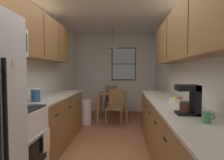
{
  "coord_description": "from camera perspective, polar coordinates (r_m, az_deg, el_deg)",
  "views": [
    {
      "loc": [
        0.31,
        -2.5,
        1.35
      ],
      "look_at": [
        0.05,
        1.17,
        1.17
      ],
      "focal_mm": 29.43,
      "sensor_mm": 36.0,
      "label": 1
    }
  ],
  "objects": [
    {
      "name": "wall_left",
      "position": [
        3.87,
        -21.32,
        1.53
      ],
      "size": [
        0.1,
        9.0,
        2.55
      ],
      "primitive_type": "cube",
      "color": "silver",
      "rests_on": "ground"
    },
    {
      "name": "table_serving_bowl",
      "position": [
        5.07,
        -0.54,
        -3.58
      ],
      "size": [
        0.17,
        0.17,
        0.06
      ],
      "primitive_type": "cylinder",
      "color": "#4C7299",
      "rests_on": "dining_table"
    },
    {
      "name": "storage_canister",
      "position": [
        2.93,
        -22.62,
        -4.33
      ],
      "size": [
        0.13,
        0.13,
        0.19
      ],
      "color": "#265999",
      "rests_on": "counter_left"
    },
    {
      "name": "counter_left",
      "position": [
        3.61,
        -17.73,
        -11.73
      ],
      "size": [
        0.64,
        1.91,
        0.9
      ],
      "color": "brown",
      "rests_on": "ground"
    },
    {
      "name": "counter_right",
      "position": [
        2.82,
        18.75,
        -15.9
      ],
      "size": [
        0.64,
        3.36,
        0.9
      ],
      "color": "brown",
      "rests_on": "ground"
    },
    {
      "name": "wall_back",
      "position": [
        6.16,
        1.19,
        2.12
      ],
      "size": [
        4.4,
        0.1,
        2.55
      ],
      "primitive_type": "cube",
      "color": "silver",
      "rests_on": "ground"
    },
    {
      "name": "stove_range",
      "position": [
        2.52,
        -28.93,
        -17.9
      ],
      "size": [
        0.66,
        0.62,
        1.1
      ],
      "color": "white",
      "rests_on": "ground"
    },
    {
      "name": "trash_bin",
      "position": [
        4.8,
        -8.29,
        -9.77
      ],
      "size": [
        0.31,
        0.31,
        0.61
      ],
      "primitive_type": "cylinder",
      "color": "white",
      "rests_on": "ground"
    },
    {
      "name": "dining_table",
      "position": [
        5.12,
        0.29,
        -5.41
      ],
      "size": [
        0.81,
        0.73,
        0.76
      ],
      "color": "olive",
      "rests_on": "ground"
    },
    {
      "name": "dish_towel",
      "position": [
        2.48,
        -19.66,
        -17.37
      ],
      "size": [
        0.02,
        0.16,
        0.24
      ],
      "primitive_type": "cube",
      "color": "beige"
    },
    {
      "name": "coffee_maker",
      "position": [
        2.06,
        23.13,
        -5.45
      ],
      "size": [
        0.22,
        0.18,
        0.31
      ],
      "color": "black",
      "rests_on": "counter_right"
    },
    {
      "name": "pendant_light",
      "position": [
        5.11,
        0.29,
        10.41
      ],
      "size": [
        0.31,
        0.31,
        0.58
      ],
      "color": "black"
    },
    {
      "name": "upper_cabinets_right",
      "position": [
        2.71,
        22.44,
        13.38
      ],
      "size": [
        0.33,
        3.04,
        0.71
      ],
      "color": "brown"
    },
    {
      "name": "ground_plane",
      "position": [
        3.76,
        -0.97,
        -18.2
      ],
      "size": [
        12.0,
        12.0,
        0.0
      ],
      "primitive_type": "plane",
      "color": "#995B3D"
    },
    {
      "name": "dining_chair_near",
      "position": [
        4.56,
        1.08,
        -7.91
      ],
      "size": [
        0.44,
        0.44,
        0.9
      ],
      "color": "brown",
      "rests_on": "ground"
    },
    {
      "name": "wall_right",
      "position": [
        3.65,
        20.64,
        1.47
      ],
      "size": [
        0.1,
        9.0,
        2.55
      ],
      "primitive_type": "cube",
      "color": "silver",
      "rests_on": "ground"
    },
    {
      "name": "fruit_bowl",
      "position": [
        2.73,
        19.41,
        -6.01
      ],
      "size": [
        0.21,
        0.21,
        0.09
      ],
      "color": "silver",
      "rests_on": "counter_right"
    },
    {
      "name": "dining_chair_far",
      "position": [
        5.71,
        -0.14,
        -5.74
      ],
      "size": [
        0.41,
        0.41,
        0.9
      ],
      "color": "brown",
      "rests_on": "ground"
    },
    {
      "name": "upper_cabinets_left",
      "position": [
        3.55,
        -20.54,
        11.81
      ],
      "size": [
        0.33,
        1.99,
        0.74
      ],
      "color": "brown"
    },
    {
      "name": "ceiling_slab",
      "position": [
        3.72,
        -1.01,
        22.28
      ],
      "size": [
        4.4,
        9.0,
        0.08
      ],
      "primitive_type": "cube",
      "color": "white"
    },
    {
      "name": "back_window",
      "position": [
        6.08,
        3.66,
        4.97
      ],
      "size": [
        0.8,
        0.05,
        1.07
      ],
      "color": "brown"
    },
    {
      "name": "mug_by_coffeemaker",
      "position": [
        1.81,
        27.32,
        -10.22
      ],
      "size": [
        0.11,
        0.07,
        0.1
      ],
      "color": "#3F7F4C",
      "rests_on": "counter_right"
    }
  ]
}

